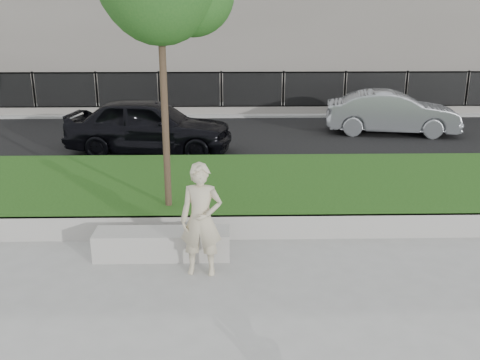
{
  "coord_description": "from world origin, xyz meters",
  "views": [
    {
      "loc": [
        -0.37,
        -7.03,
        3.51
      ],
      "look_at": [
        -0.19,
        1.2,
        0.96
      ],
      "focal_mm": 40.0,
      "sensor_mm": 36.0,
      "label": 1
    }
  ],
  "objects_px": {
    "stone_bench": "(163,244)",
    "car_silver": "(392,113)",
    "man": "(201,220)",
    "book": "(195,228)",
    "car_dark": "(149,126)"
  },
  "relations": [
    {
      "from": "stone_bench",
      "to": "car_silver",
      "type": "height_order",
      "value": "car_silver"
    },
    {
      "from": "man",
      "to": "car_silver",
      "type": "xyz_separation_m",
      "value": [
        5.33,
        9.0,
        -0.12
      ]
    },
    {
      "from": "car_silver",
      "to": "man",
      "type": "bearing_deg",
      "value": 158.7
    },
    {
      "from": "book",
      "to": "car_silver",
      "type": "height_order",
      "value": "car_silver"
    },
    {
      "from": "car_dark",
      "to": "stone_bench",
      "type": "bearing_deg",
      "value": -162.86
    },
    {
      "from": "man",
      "to": "book",
      "type": "xyz_separation_m",
      "value": [
        -0.13,
        0.61,
        -0.38
      ]
    },
    {
      "from": "book",
      "to": "car_dark",
      "type": "distance_m",
      "value": 6.35
    },
    {
      "from": "stone_bench",
      "to": "car_dark",
      "type": "xyz_separation_m",
      "value": [
        -1.04,
        6.22,
        0.56
      ]
    },
    {
      "from": "man",
      "to": "car_dark",
      "type": "bearing_deg",
      "value": 109.12
    },
    {
      "from": "car_dark",
      "to": "man",
      "type": "bearing_deg",
      "value": -158.54
    },
    {
      "from": "car_dark",
      "to": "car_silver",
      "type": "bearing_deg",
      "value": -64.55
    },
    {
      "from": "man",
      "to": "car_silver",
      "type": "height_order",
      "value": "man"
    },
    {
      "from": "stone_bench",
      "to": "book",
      "type": "distance_m",
      "value": 0.55
    },
    {
      "from": "stone_bench",
      "to": "car_dark",
      "type": "distance_m",
      "value": 6.33
    },
    {
      "from": "stone_bench",
      "to": "man",
      "type": "bearing_deg",
      "value": -41.13
    }
  ]
}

